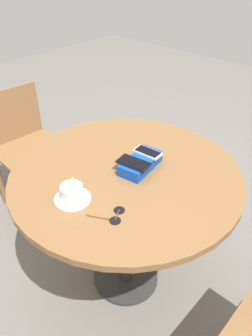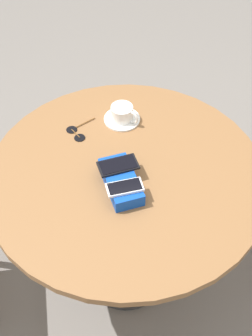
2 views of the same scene
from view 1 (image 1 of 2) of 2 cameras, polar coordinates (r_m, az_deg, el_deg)
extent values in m
plane|color=slate|center=(2.00, 0.00, -18.51)|extent=(8.00, 8.00, 0.00)
cylinder|color=#2D2D2D|center=(1.99, 0.00, -18.34)|extent=(0.37, 0.37, 0.02)
cylinder|color=#2D2D2D|center=(1.71, 0.00, -11.11)|extent=(0.07, 0.07, 0.71)
cylinder|color=brown|center=(1.46, 0.00, -1.11)|extent=(1.03, 1.03, 0.03)
cube|color=#0F42AD|center=(1.47, 2.57, 0.84)|extent=(0.23, 0.14, 0.05)
cube|color=white|center=(1.49, 0.80, 1.21)|extent=(0.12, 0.02, 0.02)
cube|color=silver|center=(1.49, 3.79, 2.73)|extent=(0.07, 0.13, 0.01)
cube|color=black|center=(1.48, 3.80, 2.92)|extent=(0.06, 0.12, 0.00)
cube|color=black|center=(1.42, 1.31, 0.91)|extent=(0.10, 0.15, 0.01)
cube|color=black|center=(1.41, 1.31, 1.07)|extent=(0.08, 0.14, 0.00)
cylinder|color=white|center=(1.32, -9.27, -5.32)|extent=(0.15, 0.15, 0.01)
cylinder|color=white|center=(1.30, -9.41, -4.19)|extent=(0.09, 0.09, 0.06)
cylinder|color=tan|center=(1.29, -9.51, -3.37)|extent=(0.08, 0.08, 0.00)
torus|color=white|center=(1.34, -9.26, -2.86)|extent=(0.05, 0.05, 0.06)
cylinder|color=black|center=(1.26, -1.19, -7.37)|extent=(0.04, 0.04, 0.00)
cylinder|color=black|center=(1.22, -1.91, -9.15)|extent=(0.04, 0.04, 0.00)
cylinder|color=brown|center=(1.24, -1.54, -8.15)|extent=(0.05, 0.03, 0.00)
cylinder|color=brown|center=(1.23, -4.93, -8.48)|extent=(0.05, 0.08, 0.00)
cube|color=brown|center=(2.25, -16.02, 2.88)|extent=(0.45, 0.45, 0.02)
cube|color=brown|center=(2.33, -19.33, 8.73)|extent=(0.40, 0.05, 0.36)
cylinder|color=brown|center=(2.18, -16.79, -6.15)|extent=(0.04, 0.04, 0.45)
cylinder|color=brown|center=(2.32, -8.68, -1.98)|extent=(0.04, 0.04, 0.45)
cylinder|color=brown|center=(2.47, -21.16, -1.69)|extent=(0.04, 0.04, 0.45)
cylinder|color=brown|center=(2.59, -13.72, 1.79)|extent=(0.04, 0.04, 0.45)
camera|label=2|loc=(2.12, 34.87, 42.54)|focal=50.00mm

